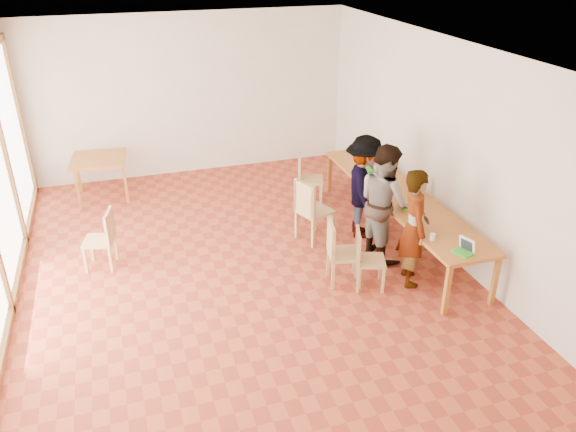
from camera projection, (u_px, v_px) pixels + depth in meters
name	position (u px, v px, depth m)	size (l,w,h in m)	color
ground	(242.00, 274.00, 7.77)	(8.00, 8.00, 0.00)	#AB4629
wall_back	(189.00, 96.00, 10.50)	(6.00, 0.10, 3.00)	beige
wall_front	(376.00, 395.00, 3.69)	(6.00, 0.10, 3.00)	beige
wall_right	(446.00, 149.00, 7.91)	(0.10, 8.00, 3.00)	beige
ceiling	(233.00, 50.00, 6.41)	(6.00, 8.00, 0.04)	white
communal_table	(399.00, 197.00, 8.37)	(0.80, 4.00, 0.75)	#AE7026
side_table	(99.00, 162.00, 9.71)	(0.90, 0.90, 0.75)	#AE7026
chair_near	(338.00, 246.00, 7.35)	(0.49, 0.49, 0.48)	tan
chair_mid	(364.00, 253.00, 7.29)	(0.48, 0.48, 0.44)	tan
chair_far	(310.00, 205.00, 8.34)	(0.59, 0.59, 0.52)	tan
chair_empty	(305.00, 173.00, 9.57)	(0.55, 0.55, 0.49)	tan
chair_spare	(104.00, 233.00, 7.72)	(0.48, 0.48, 0.46)	tan
person_near	(414.00, 228.00, 7.26)	(0.59, 0.39, 1.62)	gray
person_mid	(384.00, 202.00, 7.86)	(0.83, 0.64, 1.70)	gray
person_far	(364.00, 187.00, 8.43)	(1.04, 0.60, 1.60)	gray
laptop_near	(465.00, 249.00, 6.79)	(0.26, 0.28, 0.19)	green
laptop_mid	(409.00, 203.00, 7.95)	(0.22, 0.25, 0.19)	green
laptop_far	(369.00, 167.00, 9.15)	(0.23, 0.27, 0.22)	green
yellow_mug	(413.00, 220.00, 7.49)	(0.11, 0.11, 0.09)	gold
green_bottle	(420.00, 185.00, 8.29)	(0.07, 0.07, 0.28)	#136632
clear_glass	(432.00, 237.00, 7.07)	(0.07, 0.07, 0.09)	silver
condiment_cup	(385.00, 194.00, 8.27)	(0.08, 0.08, 0.06)	white
pink_phone	(418.00, 207.00, 7.93)	(0.05, 0.10, 0.01)	#E84394
black_pouch	(380.00, 189.00, 8.39)	(0.16, 0.26, 0.09)	black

